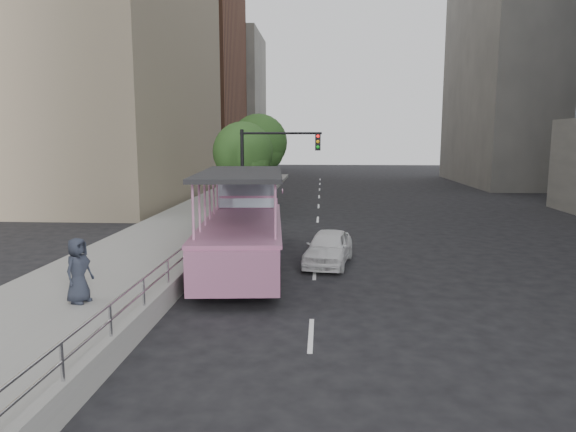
% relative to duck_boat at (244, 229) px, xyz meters
% --- Properties ---
extents(ground, '(160.00, 160.00, 0.00)m').
position_rel_duck_boat_xyz_m(ground, '(1.70, -5.07, -1.34)').
color(ground, black).
extents(sidewalk, '(5.50, 80.00, 0.30)m').
position_rel_duck_boat_xyz_m(sidewalk, '(-4.05, 4.93, -1.19)').
color(sidewalk, gray).
rests_on(sidewalk, ground).
extents(kerb_wall, '(0.24, 30.00, 0.36)m').
position_rel_duck_boat_xyz_m(kerb_wall, '(-1.42, -3.07, -0.86)').
color(kerb_wall, gray).
rests_on(kerb_wall, sidewalk).
extents(guardrail, '(0.07, 22.00, 0.71)m').
position_rel_duck_boat_xyz_m(guardrail, '(-1.42, -3.07, -0.20)').
color(guardrail, '#BCBBC0').
rests_on(guardrail, kerb_wall).
extents(duck_boat, '(3.61, 11.07, 3.61)m').
position_rel_duck_boat_xyz_m(duck_boat, '(0.00, 0.00, 0.00)').
color(duck_boat, black).
rests_on(duck_boat, ground).
extents(car, '(2.18, 4.03, 1.30)m').
position_rel_duck_boat_xyz_m(car, '(3.20, 0.11, -0.69)').
color(car, white).
rests_on(car, ground).
extents(pedestrian_far, '(0.80, 1.00, 1.80)m').
position_rel_duck_boat_xyz_m(pedestrian_far, '(-3.65, -5.87, -0.14)').
color(pedestrian_far, '#242935').
rests_on(pedestrian_far, sidewalk).
extents(parking_sign, '(0.08, 0.65, 2.90)m').
position_rel_duck_boat_xyz_m(parking_sign, '(-0.94, 2.96, 0.47)').
color(parking_sign, black).
rests_on(parking_sign, ground).
extents(traffic_signal, '(4.20, 0.32, 5.20)m').
position_rel_duck_boat_xyz_m(traffic_signal, '(-0.01, 7.43, 2.16)').
color(traffic_signal, black).
rests_on(traffic_signal, ground).
extents(street_tree_near, '(3.52, 3.52, 5.72)m').
position_rel_duck_boat_xyz_m(street_tree_near, '(-1.61, 10.86, 2.48)').
color(street_tree_near, '#3C261B').
rests_on(street_tree_near, ground).
extents(street_tree_far, '(3.97, 3.97, 6.45)m').
position_rel_duck_boat_xyz_m(street_tree_far, '(-1.41, 16.86, 2.97)').
color(street_tree_far, '#3C261B').
rests_on(street_tree_far, ground).
extents(midrise_brick, '(18.00, 16.00, 26.00)m').
position_rel_duck_boat_xyz_m(midrise_brick, '(-16.30, 42.93, 11.66)').
color(midrise_brick, brown).
rests_on(midrise_brick, ground).
extents(midrise_stone_a, '(20.00, 20.00, 32.00)m').
position_rel_duck_boat_xyz_m(midrise_stone_a, '(27.70, 36.93, 14.66)').
color(midrise_stone_a, gray).
rests_on(midrise_stone_a, ground).
extents(midrise_stone_b, '(16.00, 14.00, 20.00)m').
position_rel_duck_boat_xyz_m(midrise_stone_b, '(-14.30, 58.93, 8.66)').
color(midrise_stone_b, gray).
rests_on(midrise_stone_b, ground).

